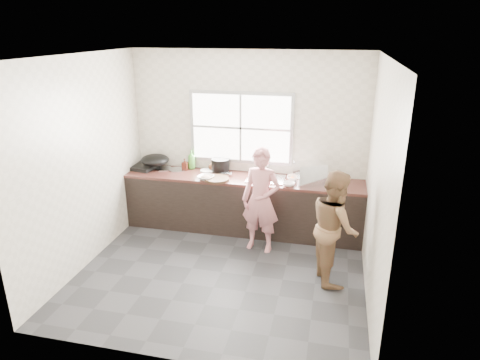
% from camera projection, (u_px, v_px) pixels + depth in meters
% --- Properties ---
extents(floor, '(3.60, 3.20, 0.01)m').
position_uv_depth(floor, '(221.00, 272.00, 5.54)').
color(floor, '#2A2A2D').
rests_on(floor, ground).
extents(ceiling, '(3.60, 3.20, 0.01)m').
position_uv_depth(ceiling, '(218.00, 55.00, 4.63)').
color(ceiling, silver).
rests_on(ceiling, wall_back).
extents(wall_back, '(3.60, 0.01, 2.70)m').
position_uv_depth(wall_back, '(248.00, 141.00, 6.56)').
color(wall_back, beige).
rests_on(wall_back, ground).
extents(wall_left, '(0.01, 3.20, 2.70)m').
position_uv_depth(wall_left, '(84.00, 163.00, 5.46)').
color(wall_left, silver).
rests_on(wall_left, ground).
extents(wall_right, '(0.01, 3.20, 2.70)m').
position_uv_depth(wall_right, '(378.00, 185.00, 4.70)').
color(wall_right, silver).
rests_on(wall_right, ground).
extents(wall_front, '(3.60, 0.01, 2.70)m').
position_uv_depth(wall_front, '(169.00, 233.00, 3.61)').
color(wall_front, beige).
rests_on(wall_front, ground).
extents(cabinet, '(3.60, 0.62, 0.82)m').
position_uv_depth(cabinet, '(243.00, 205.00, 6.58)').
color(cabinet, black).
rests_on(cabinet, floor).
extents(countertop, '(3.60, 0.64, 0.04)m').
position_uv_depth(countertop, '(243.00, 179.00, 6.44)').
color(countertop, '#3D1E19').
rests_on(countertop, cabinet).
extents(sink, '(0.55, 0.45, 0.02)m').
position_uv_depth(sink, '(266.00, 179.00, 6.36)').
color(sink, silver).
rests_on(sink, countertop).
extents(faucet, '(0.02, 0.02, 0.30)m').
position_uv_depth(faucet, '(268.00, 166.00, 6.49)').
color(faucet, silver).
rests_on(faucet, countertop).
extents(window_frame, '(1.60, 0.05, 1.10)m').
position_uv_depth(window_frame, '(241.00, 128.00, 6.50)').
color(window_frame, '#9EA0A5').
rests_on(window_frame, wall_back).
extents(window_glazing, '(1.50, 0.01, 1.00)m').
position_uv_depth(window_glazing, '(241.00, 128.00, 6.47)').
color(window_glazing, white).
rests_on(window_glazing, window_frame).
extents(woman, '(0.55, 0.41, 1.39)m').
position_uv_depth(woman, '(261.00, 204.00, 5.90)').
color(woman, '#C8787D').
rests_on(woman, floor).
extents(person_side, '(0.71, 0.81, 1.42)m').
position_uv_depth(person_side, '(335.00, 227.00, 5.19)').
color(person_side, brown).
rests_on(person_side, floor).
extents(cutting_board, '(0.44, 0.44, 0.04)m').
position_uv_depth(cutting_board, '(217.00, 179.00, 6.31)').
color(cutting_board, '#332214').
rests_on(cutting_board, countertop).
extents(cleaver, '(0.19, 0.10, 0.01)m').
position_uv_depth(cleaver, '(226.00, 173.00, 6.49)').
color(cleaver, '#A4A7AB').
rests_on(cleaver, cutting_board).
extents(bowl_mince, '(0.28, 0.28, 0.06)m').
position_uv_depth(bowl_mince, '(206.00, 178.00, 6.34)').
color(bowl_mince, white).
rests_on(bowl_mince, countertop).
extents(bowl_crabs, '(0.22, 0.22, 0.06)m').
position_uv_depth(bowl_crabs, '(295.00, 179.00, 6.29)').
color(bowl_crabs, white).
rests_on(bowl_crabs, countertop).
extents(bowl_held, '(0.24, 0.24, 0.07)m').
position_uv_depth(bowl_held, '(289.00, 184.00, 6.08)').
color(bowl_held, silver).
rests_on(bowl_held, countertop).
extents(black_pot, '(0.31, 0.31, 0.20)m').
position_uv_depth(black_pot, '(220.00, 165.00, 6.68)').
color(black_pot, black).
rests_on(black_pot, countertop).
extents(plate_food, '(0.27, 0.27, 0.02)m').
position_uv_depth(plate_food, '(207.00, 170.00, 6.72)').
color(plate_food, silver).
rests_on(plate_food, countertop).
extents(bottle_green, '(0.15, 0.15, 0.31)m').
position_uv_depth(bottle_green, '(192.00, 159.00, 6.78)').
color(bottle_green, '#3F902F').
rests_on(bottle_green, countertop).
extents(bottle_brown_tall, '(0.08, 0.08, 0.17)m').
position_uv_depth(bottle_brown_tall, '(185.00, 165.00, 6.74)').
color(bottle_brown_tall, '#451A11').
rests_on(bottle_brown_tall, countertop).
extents(bottle_brown_short, '(0.12, 0.12, 0.15)m').
position_uv_depth(bottle_brown_short, '(212.00, 166.00, 6.73)').
color(bottle_brown_short, '#462311').
rests_on(bottle_brown_short, countertop).
extents(glass_jar, '(0.06, 0.06, 0.09)m').
position_uv_depth(glass_jar, '(187.00, 166.00, 6.83)').
color(glass_jar, silver).
rests_on(glass_jar, countertop).
extents(burner, '(0.44, 0.44, 0.06)m').
position_uv_depth(burner, '(143.00, 167.00, 6.83)').
color(burner, black).
rests_on(burner, countertop).
extents(wok, '(0.48, 0.48, 0.17)m').
position_uv_depth(wok, '(155.00, 160.00, 6.78)').
color(wok, black).
rests_on(wok, burner).
extents(dish_rack, '(0.50, 0.44, 0.31)m').
position_uv_depth(dish_rack, '(310.00, 173.00, 6.13)').
color(dish_rack, silver).
rests_on(dish_rack, countertop).
extents(pot_lid_left, '(0.27, 0.27, 0.01)m').
position_uv_depth(pot_lid_left, '(164.00, 168.00, 6.82)').
color(pot_lid_left, '#B3B6BA').
rests_on(pot_lid_left, countertop).
extents(pot_lid_right, '(0.27, 0.27, 0.01)m').
position_uv_depth(pot_lid_right, '(177.00, 169.00, 6.77)').
color(pot_lid_right, '#AFB0B6').
rests_on(pot_lid_right, countertop).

